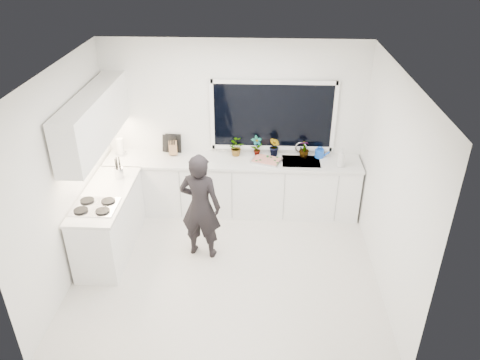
{
  "coord_description": "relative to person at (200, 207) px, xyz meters",
  "views": [
    {
      "loc": [
        0.43,
        -4.99,
        4.15
      ],
      "look_at": [
        0.16,
        0.4,
        1.15
      ],
      "focal_mm": 35.0,
      "sensor_mm": 36.0,
      "label": 1
    }
  ],
  "objects": [
    {
      "name": "upper_cabinets",
      "position": [
        -1.42,
        0.4,
        1.07
      ],
      "size": [
        0.34,
        2.1,
        0.7
      ],
      "primitive_type": "cube",
      "color": "white",
      "rests_on": "wall_left"
    },
    {
      "name": "faucet",
      "position": [
        1.42,
        1.35,
        0.25
      ],
      "size": [
        0.03,
        0.03,
        0.22
      ],
      "primitive_type": "cylinder",
      "color": "silver",
      "rests_on": "countertop_back"
    },
    {
      "name": "pizza_tray",
      "position": [
        0.89,
        1.12,
        0.16
      ],
      "size": [
        0.51,
        0.44,
        0.03
      ],
      "primitive_type": "cube",
      "rotation": [
        0.0,
        0.0,
        -0.35
      ],
      "color": "#BCBBC0",
      "rests_on": "countertop_back"
    },
    {
      "name": "floor",
      "position": [
        0.37,
        -0.3,
        -0.79
      ],
      "size": [
        4.0,
        3.5,
        0.02
      ],
      "primitive_type": "cube",
      "color": "beige",
      "rests_on": "ground"
    },
    {
      "name": "countertop_left",
      "position": [
        -1.3,
        0.05,
        0.12
      ],
      "size": [
        0.62,
        1.6,
        0.04
      ],
      "primitive_type": "cube",
      "color": "silver",
      "rests_on": "base_cabinets_left"
    },
    {
      "name": "paper_towel_roll",
      "position": [
        -1.41,
        1.25,
        0.27
      ],
      "size": [
        0.14,
        0.14,
        0.26
      ],
      "primitive_type": "cylinder",
      "rotation": [
        0.0,
        0.0,
        0.28
      ],
      "color": "white",
      "rests_on": "countertop_back"
    },
    {
      "name": "ceiling",
      "position": [
        0.37,
        -0.3,
        1.93
      ],
      "size": [
        4.0,
        3.5,
        0.02
      ],
      "primitive_type": "cube",
      "color": "white",
      "rests_on": "wall_back"
    },
    {
      "name": "utensil_crock",
      "position": [
        -1.22,
        0.5,
        0.22
      ],
      "size": [
        0.16,
        0.16,
        0.16
      ],
      "primitive_type": "cylinder",
      "rotation": [
        0.0,
        0.0,
        0.23
      ],
      "color": "silver",
      "rests_on": "countertop_left"
    },
    {
      "name": "person",
      "position": [
        0.0,
        0.0,
        0.0
      ],
      "size": [
        0.63,
        0.48,
        1.56
      ],
      "primitive_type": "imported",
      "rotation": [
        0.0,
        0.0,
        2.94
      ],
      "color": "black",
      "rests_on": "floor"
    },
    {
      "name": "herb_plants",
      "position": [
        0.8,
        1.31,
        0.29
      ],
      "size": [
        1.31,
        0.32,
        0.33
      ],
      "color": "#26662D",
      "rests_on": "countertop_back"
    },
    {
      "name": "knife_block",
      "position": [
        -0.58,
        1.29,
        0.25
      ],
      "size": [
        0.15,
        0.12,
        0.22
      ],
      "primitive_type": "cube",
      "rotation": [
        0.0,
        0.0,
        0.2
      ],
      "color": "olive",
      "rests_on": "countertop_back"
    },
    {
      "name": "base_cabinets_left",
      "position": [
        -1.3,
        0.05,
        -0.34
      ],
      "size": [
        0.58,
        1.6,
        0.88
      ],
      "primitive_type": "cube",
      "color": "white",
      "rests_on": "floor"
    },
    {
      "name": "sink",
      "position": [
        1.42,
        1.15,
        0.09
      ],
      "size": [
        0.58,
        0.42,
        0.14
      ],
      "primitive_type": "cube",
      "color": "silver",
      "rests_on": "countertop_back"
    },
    {
      "name": "pizza",
      "position": [
        0.89,
        1.12,
        0.17
      ],
      "size": [
        0.46,
        0.39,
        0.01
      ],
      "primitive_type": "cube",
      "rotation": [
        0.0,
        0.0,
        -0.35
      ],
      "color": "red",
      "rests_on": "pizza_tray"
    },
    {
      "name": "wall_right",
      "position": [
        2.38,
        -0.3,
        0.57
      ],
      "size": [
        0.02,
        3.5,
        2.7
      ],
      "primitive_type": "cube",
      "color": "white",
      "rests_on": "ground"
    },
    {
      "name": "countertop_back",
      "position": [
        0.37,
        1.14,
        0.12
      ],
      "size": [
        3.94,
        0.62,
        0.04
      ],
      "primitive_type": "cube",
      "color": "silver",
      "rests_on": "base_cabinets_back"
    },
    {
      "name": "picture_frame_small",
      "position": [
        -0.59,
        1.39,
        0.29
      ],
      "size": [
        0.25,
        0.03,
        0.3
      ],
      "primitive_type": "cube",
      "rotation": [
        0.0,
        0.0,
        -0.04
      ],
      "color": "black",
      "rests_on": "countertop_back"
    },
    {
      "name": "window",
      "position": [
        0.97,
        1.42,
        0.77
      ],
      "size": [
        1.8,
        0.02,
        1.0
      ],
      "primitive_type": "cube",
      "color": "black",
      "rests_on": "wall_back"
    },
    {
      "name": "picture_frame_large",
      "position": [
        -0.66,
        1.39,
        0.28
      ],
      "size": [
        0.22,
        0.06,
        0.28
      ],
      "primitive_type": "cube",
      "rotation": [
        0.0,
        0.0,
        -0.19
      ],
      "color": "black",
      "rests_on": "countertop_back"
    },
    {
      "name": "wall_left",
      "position": [
        -1.64,
        -0.3,
        0.57
      ],
      "size": [
        0.02,
        3.5,
        2.7
      ],
      "primitive_type": "cube",
      "color": "white",
      "rests_on": "ground"
    },
    {
      "name": "stovetop",
      "position": [
        -1.32,
        -0.3,
        0.16
      ],
      "size": [
        0.56,
        0.48,
        0.03
      ],
      "primitive_type": "cube",
      "color": "black",
      "rests_on": "countertop_left"
    },
    {
      "name": "soap_bottles",
      "position": [
        1.99,
        1.0,
        0.28
      ],
      "size": [
        0.13,
        0.13,
        0.31
      ],
      "color": "#D8BF66",
      "rests_on": "countertop_back"
    },
    {
      "name": "base_cabinets_back",
      "position": [
        0.37,
        1.15,
        -0.34
      ],
      "size": [
        3.92,
        0.58,
        0.88
      ],
      "primitive_type": "cube",
      "color": "white",
      "rests_on": "floor"
    },
    {
      "name": "wall_back",
      "position": [
        0.37,
        1.46,
        0.57
      ],
      "size": [
        4.0,
        0.02,
        2.7
      ],
      "primitive_type": "cube",
      "color": "white",
      "rests_on": "ground"
    },
    {
      "name": "watering_can",
      "position": [
        1.71,
        1.31,
        0.21
      ],
      "size": [
        0.17,
        0.17,
        0.13
      ],
      "primitive_type": "cylinder",
      "rotation": [
        0.0,
        0.0,
        0.28
      ],
      "color": "blue",
      "rests_on": "countertop_back"
    }
  ]
}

